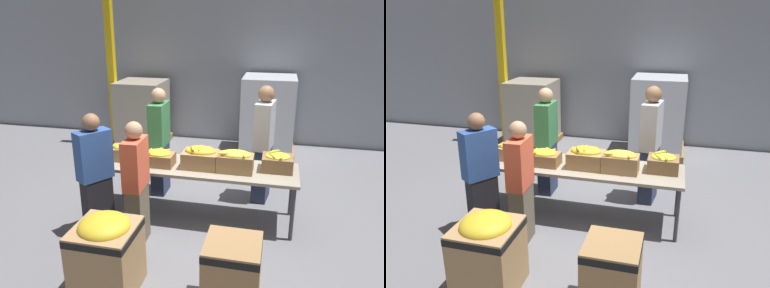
{
  "view_description": "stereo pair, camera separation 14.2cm",
  "coord_description": "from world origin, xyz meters",
  "views": [
    {
      "loc": [
        0.98,
        -4.53,
        2.62
      ],
      "look_at": [
        -0.12,
        0.15,
        1.0
      ],
      "focal_mm": 35.0,
      "sensor_mm": 36.0,
      "label": 1
    },
    {
      "loc": [
        1.11,
        -4.49,
        2.62
      ],
      "look_at": [
        -0.12,
        0.15,
        1.0
      ],
      "focal_mm": 35.0,
      "sensor_mm": 36.0,
      "label": 2
    }
  ],
  "objects": [
    {
      "name": "volunteer_0",
      "position": [
        -0.74,
        0.63,
        0.82
      ],
      "size": [
        0.22,
        0.44,
        1.66
      ],
      "rotation": [
        0.0,
        0.0,
        -1.57
      ],
      "color": "#2D3856",
      "rests_on": "ground_plane"
    },
    {
      "name": "pallet_stack_1",
      "position": [
        -1.85,
        2.85,
        0.67
      ],
      "size": [
        1.04,
        1.04,
        1.37
      ],
      "color": "olive",
      "rests_on": "ground_plane"
    },
    {
      "name": "volunteer_1",
      "position": [
        -0.58,
        -0.76,
        0.76
      ],
      "size": [
        0.22,
        0.41,
        1.52
      ],
      "rotation": [
        0.0,
        0.0,
        1.6
      ],
      "color": "#6B604C",
      "rests_on": "ground_plane"
    },
    {
      "name": "sorting_table",
      "position": [
        0.0,
        0.0,
        0.7
      ],
      "size": [
        2.6,
        0.77,
        0.75
      ],
      "color": "#9E937F",
      "rests_on": "ground_plane"
    },
    {
      "name": "ground_plane",
      "position": [
        0.0,
        0.0,
        0.0
      ],
      "size": [
        30.0,
        30.0,
        0.0
      ],
      "primitive_type": "plane",
      "color": "slate"
    },
    {
      "name": "banana_box_2",
      "position": [
        0.03,
        -0.04,
        0.89
      ],
      "size": [
        0.46,
        0.34,
        0.3
      ],
      "color": "#A37A4C",
      "rests_on": "sorting_table"
    },
    {
      "name": "donation_bin_1",
      "position": [
        0.68,
        -1.66,
        0.39
      ],
      "size": [
        0.51,
        0.51,
        0.73
      ],
      "color": "#A37A4C",
      "rests_on": "ground_plane"
    },
    {
      "name": "volunteer_2",
      "position": [
        0.81,
        0.74,
        0.86
      ],
      "size": [
        0.29,
        0.49,
        1.73
      ],
      "rotation": [
        0.0,
        0.0,
        -1.71
      ],
      "color": "#2D3856",
      "rests_on": "ground_plane"
    },
    {
      "name": "volunteer_3",
      "position": [
        -1.15,
        -0.67,
        0.78
      ],
      "size": [
        0.41,
        0.47,
        1.56
      ],
      "rotation": [
        0.0,
        0.0,
        0.98
      ],
      "color": "black",
      "rests_on": "ground_plane"
    },
    {
      "name": "banana_box_4",
      "position": [
        1.02,
        0.09,
        0.87
      ],
      "size": [
        0.39,
        0.34,
        0.26
      ],
      "color": "olive",
      "rests_on": "sorting_table"
    },
    {
      "name": "banana_box_1",
      "position": [
        -0.52,
        -0.09,
        0.86
      ],
      "size": [
        0.41,
        0.29,
        0.23
      ],
      "color": "olive",
      "rests_on": "sorting_table"
    },
    {
      "name": "banana_box_0",
      "position": [
        -1.06,
        0.01,
        0.86
      ],
      "size": [
        0.39,
        0.31,
        0.25
      ],
      "color": "#A37A4C",
      "rests_on": "sorting_table"
    },
    {
      "name": "wall_back",
      "position": [
        0.0,
        3.58,
        2.0
      ],
      "size": [
        16.0,
        0.08,
        4.0
      ],
      "color": "#9399A3",
      "rests_on": "ground_plane"
    },
    {
      "name": "banana_box_3",
      "position": [
        0.5,
        -0.07,
        0.9
      ],
      "size": [
        0.46,
        0.29,
        0.28
      ],
      "color": "#A37A4C",
      "rests_on": "sorting_table"
    },
    {
      "name": "donation_bin_0",
      "position": [
        -0.56,
        -1.66,
        0.44
      ],
      "size": [
        0.6,
        0.6,
        0.83
      ],
      "color": "tan",
      "rests_on": "ground_plane"
    },
    {
      "name": "pallet_stack_0",
      "position": [
        0.79,
        2.92,
        0.76
      ],
      "size": [
        1.11,
        1.11,
        1.55
      ],
      "color": "olive",
      "rests_on": "ground_plane"
    },
    {
      "name": "support_pillar",
      "position": [
        -2.4,
        2.66,
        2.0
      ],
      "size": [
        0.14,
        0.14,
        4.0
      ],
      "color": "yellow",
      "rests_on": "ground_plane"
    }
  ]
}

